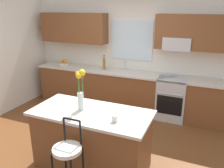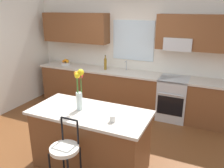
{
  "view_description": "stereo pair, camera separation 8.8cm",
  "coord_description": "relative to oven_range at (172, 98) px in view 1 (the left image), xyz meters",
  "views": [
    {
      "loc": [
        1.69,
        -3.13,
        2.34
      ],
      "look_at": [
        0.12,
        0.55,
        1.0
      ],
      "focal_mm": 37.17,
      "sensor_mm": 36.0,
      "label": 1
    },
    {
      "loc": [
        1.77,
        -3.09,
        2.34
      ],
      "look_at": [
        0.12,
        0.55,
        1.0
      ],
      "focal_mm": 37.17,
      "sensor_mm": 36.0,
      "label": 2
    }
  ],
  "objects": [
    {
      "name": "bottle_olive_oil",
      "position": [
        -1.63,
        0.02,
        0.6
      ],
      "size": [
        0.06,
        0.06,
        0.35
      ],
      "color": "olive",
      "rests_on": "counter_run"
    },
    {
      "name": "counter_run",
      "position": [
        -1.05,
        0.02,
        0.01
      ],
      "size": [
        4.56,
        0.64,
        0.92
      ],
      "color": "brown",
      "rests_on": "ground"
    },
    {
      "name": "mug_ceramic",
      "position": [
        -0.39,
        -2.31,
        0.51
      ],
      "size": [
        0.08,
        0.08,
        0.09
      ],
      "primitive_type": "cylinder",
      "color": "silver",
      "rests_on": "kitchen_island"
    },
    {
      "name": "fruit_bowl_oranges",
      "position": [
        -2.76,
        0.03,
        0.51
      ],
      "size": [
        0.24,
        0.24,
        0.16
      ],
      "color": "silver",
      "rests_on": "counter_run"
    },
    {
      "name": "flower_vase",
      "position": [
        -0.97,
        -2.16,
        0.78
      ],
      "size": [
        0.14,
        0.15,
        0.61
      ],
      "color": "silver",
      "rests_on": "kitchen_island"
    },
    {
      "name": "back_wall_assembly",
      "position": [
        -1.03,
        0.31,
        1.05
      ],
      "size": [
        5.6,
        0.5,
        2.7
      ],
      "color": "silver",
      "rests_on": "ground"
    },
    {
      "name": "bar_stool_near",
      "position": [
        -0.81,
        -2.79,
        0.18
      ],
      "size": [
        0.36,
        0.36,
        1.04
      ],
      "color": "black",
      "rests_on": "ground"
    },
    {
      "name": "oven_range",
      "position": [
        0.0,
        0.0,
        0.0
      ],
      "size": [
        0.6,
        0.64,
        0.92
      ],
      "color": "#B7BABC",
      "rests_on": "ground"
    },
    {
      "name": "sink_faucet",
      "position": [
        -1.15,
        0.17,
        0.6
      ],
      "size": [
        0.02,
        0.13,
        0.23
      ],
      "color": "#B7BABC",
      "rests_on": "counter_run"
    },
    {
      "name": "ground_plane",
      "position": [
        -1.05,
        -1.68,
        -0.46
      ],
      "size": [
        14.0,
        14.0,
        0.0
      ],
      "primitive_type": "plane",
      "color": "brown"
    },
    {
      "name": "kitchen_island",
      "position": [
        -0.81,
        -2.16,
        0.0
      ],
      "size": [
        1.72,
        0.82,
        0.92
      ],
      "color": "brown",
      "rests_on": "ground"
    }
  ]
}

